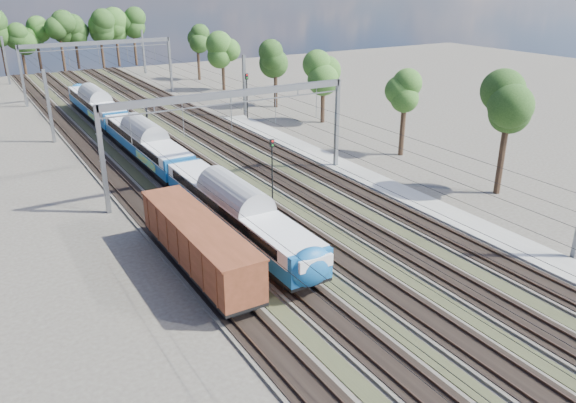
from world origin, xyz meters
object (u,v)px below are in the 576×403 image
freight_boxcar (198,243)px  worker (147,113)px  emu_train (146,139)px  signal_near (272,162)px  signal_far (247,91)px

freight_boxcar → worker: size_ratio=8.20×
emu_train → signal_near: bearing=-69.6°
emu_train → signal_near: size_ratio=11.65×
emu_train → worker: 20.01m
emu_train → freight_boxcar: size_ratio=4.62×
emu_train → freight_boxcar: emu_train is taller
freight_boxcar → signal_near: 13.72m
emu_train → freight_boxcar: bearing=-100.3°
signal_near → signal_far: size_ratio=0.87×
worker → emu_train: bearing=171.7°
freight_boxcar → signal_near: bearing=40.0°
freight_boxcar → signal_far: bearing=58.7°
freight_boxcar → worker: bearing=76.5°
signal_far → signal_near: bearing=-122.6°
emu_train → worker: (6.00, 19.01, -1.77)m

